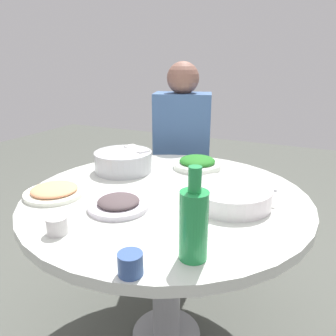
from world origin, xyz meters
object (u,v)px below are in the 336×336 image
dish_shrimp (55,191)px  dish_eggplant (119,204)px  soup_bowl (230,196)px  rice_bowl (123,161)px  green_bottle (194,223)px  tea_cup_far (57,225)px  dish_greens (196,163)px  diner_left (182,136)px  stool_for_diner_left (181,216)px  round_dining_table (166,220)px  tea_cup_near (130,264)px

dish_shrimp → dish_eggplant: bearing=-88.6°
soup_bowl → rice_bowl: bearing=74.6°
soup_bowl → dish_eggplant: (-0.20, 0.35, -0.01)m
green_bottle → tea_cup_far: 0.43m
dish_greens → green_bottle: size_ratio=0.91×
soup_bowl → diner_left: diner_left is taller
soup_bowl → diner_left: (0.73, 0.49, 0.02)m
dish_eggplant → green_bottle: green_bottle is taller
stool_for_diner_left → rice_bowl: bearing=174.2°
diner_left → dish_greens: bearing=-148.5°
round_dining_table → dish_eggplant: dish_eggplant is taller
soup_bowl → green_bottle: (-0.38, 0.00, 0.07)m
dish_eggplant → dish_greens: bearing=-9.5°
diner_left → rice_bowl: bearing=174.2°
tea_cup_far → stool_for_diner_left: 1.28m
stool_for_diner_left → tea_cup_far: bearing=-176.3°
dish_greens → tea_cup_near: same height
round_dining_table → tea_cup_far: 0.47m
tea_cup_far → diner_left: size_ratio=0.08×
round_dining_table → diner_left: bearing=18.0°
stool_for_diner_left → diner_left: diner_left is taller
rice_bowl → soup_bowl: rice_bowl is taller
soup_bowl → dish_shrimp: (-0.21, 0.64, -0.01)m
rice_bowl → soup_bowl: 0.57m
tea_cup_near → tea_cup_far: (0.08, 0.30, -0.00)m
dish_shrimp → tea_cup_far: size_ratio=3.63×
tea_cup_near → rice_bowl: bearing=33.7°
soup_bowl → dish_eggplant: soup_bowl is taller
dish_eggplant → diner_left: bearing=8.8°
soup_bowl → dish_eggplant: bearing=120.2°
green_bottle → tea_cup_far: size_ratio=4.01×
rice_bowl → green_bottle: bearing=-133.7°
soup_bowl → green_bottle: size_ratio=1.21×
dish_shrimp → diner_left: bearing=-8.8°
stool_for_diner_left → diner_left: size_ratio=0.61×
dish_eggplant → rice_bowl: bearing=29.9°
soup_bowl → stool_for_diner_left: bearing=34.1°
dish_eggplant → stool_for_diner_left: 1.08m
dish_eggplant → green_bottle: size_ratio=0.85×
diner_left → tea_cup_far: bearing=-176.3°
round_dining_table → soup_bowl: (0.01, -0.25, 0.15)m
dish_greens → stool_for_diner_left: dish_greens is taller
green_bottle → diner_left: (1.11, 0.49, -0.05)m
dish_eggplant → tea_cup_near: 0.38m
rice_bowl → tea_cup_near: 0.79m
tea_cup_near → tea_cup_far: tea_cup_near is taller
green_bottle → tea_cup_near: (-0.13, 0.11, -0.07)m
diner_left → tea_cup_near: bearing=-162.9°
green_bottle → stool_for_diner_left: 1.35m
rice_bowl → green_bottle: size_ratio=1.05×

